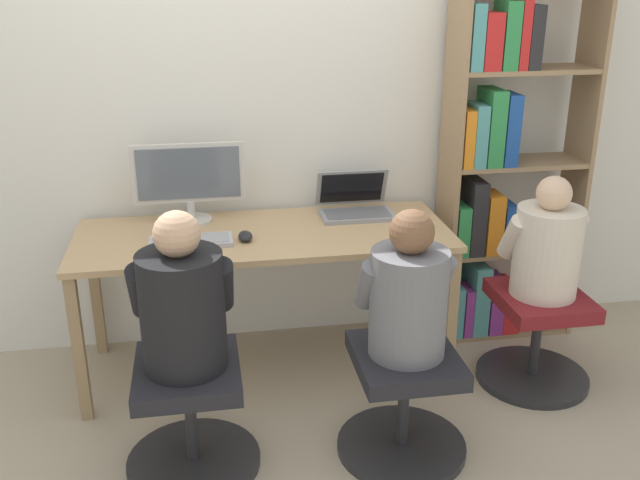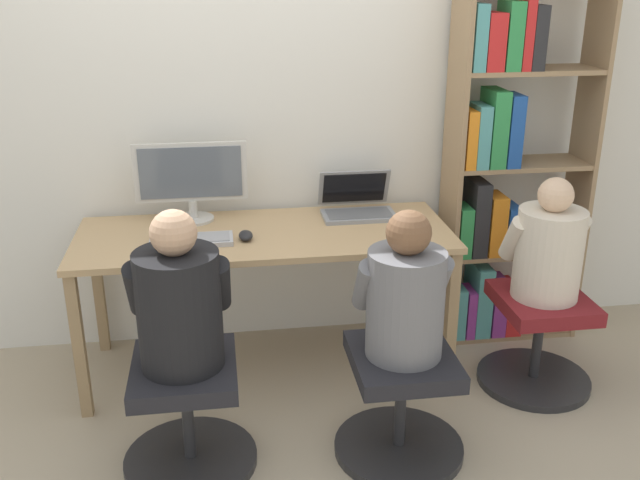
{
  "view_description": "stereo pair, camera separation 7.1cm",
  "coord_description": "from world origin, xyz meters",
  "px_view_note": "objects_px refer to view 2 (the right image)",
  "views": [
    {
      "loc": [
        -0.28,
        -2.85,
        1.93
      ],
      "look_at": [
        0.24,
        0.16,
        0.75
      ],
      "focal_mm": 40.0,
      "sensor_mm": 36.0,
      "label": 1
    },
    {
      "loc": [
        -0.2,
        -2.86,
        1.93
      ],
      "look_at": [
        0.24,
        0.16,
        0.75
      ],
      "focal_mm": 40.0,
      "sensor_mm": 36.0,
      "label": 2
    }
  ],
  "objects_px": {
    "person_at_laptop": "(405,295)",
    "bookshelf": "(501,179)",
    "office_chair_right": "(401,401)",
    "keyboard": "(191,240)",
    "laptop": "(357,206)",
    "person_at_monitor": "(179,301)",
    "desktop_monitor": "(191,180)",
    "office_chair_side": "(538,338)",
    "person_near_shelf": "(549,248)",
    "office_chair_left": "(187,412)"
  },
  "relations": [
    {
      "from": "office_chair_left",
      "to": "person_at_monitor",
      "type": "distance_m",
      "value": 0.49
    },
    {
      "from": "desktop_monitor",
      "to": "office_chair_left",
      "type": "distance_m",
      "value": 1.18
    },
    {
      "from": "person_at_monitor",
      "to": "bookshelf",
      "type": "height_order",
      "value": "bookshelf"
    },
    {
      "from": "desktop_monitor",
      "to": "keyboard",
      "type": "distance_m",
      "value": 0.37
    },
    {
      "from": "office_chair_right",
      "to": "bookshelf",
      "type": "relative_size",
      "value": 0.28
    },
    {
      "from": "person_at_monitor",
      "to": "person_at_laptop",
      "type": "bearing_deg",
      "value": -3.17
    },
    {
      "from": "office_chair_left",
      "to": "person_at_monitor",
      "type": "bearing_deg",
      "value": 90.0
    },
    {
      "from": "office_chair_side",
      "to": "person_near_shelf",
      "type": "relative_size",
      "value": 0.95
    },
    {
      "from": "keyboard",
      "to": "office_chair_left",
      "type": "distance_m",
      "value": 0.81
    },
    {
      "from": "office_chair_side",
      "to": "person_near_shelf",
      "type": "distance_m",
      "value": 0.47
    },
    {
      "from": "keyboard",
      "to": "office_chair_left",
      "type": "bearing_deg",
      "value": -93.18
    },
    {
      "from": "office_chair_right",
      "to": "laptop",
      "type": "bearing_deg",
      "value": 90.13
    },
    {
      "from": "office_chair_side",
      "to": "person_near_shelf",
      "type": "height_order",
      "value": "person_near_shelf"
    },
    {
      "from": "desktop_monitor",
      "to": "laptop",
      "type": "xyz_separation_m",
      "value": [
        0.83,
        -0.03,
        -0.17
      ]
    },
    {
      "from": "person_at_laptop",
      "to": "laptop",
      "type": "bearing_deg",
      "value": 90.13
    },
    {
      "from": "person_at_monitor",
      "to": "person_near_shelf",
      "type": "height_order",
      "value": "person_at_monitor"
    },
    {
      "from": "bookshelf",
      "to": "office_chair_side",
      "type": "distance_m",
      "value": 0.84
    },
    {
      "from": "person_at_monitor",
      "to": "office_chair_side",
      "type": "distance_m",
      "value": 1.78
    },
    {
      "from": "person_at_laptop",
      "to": "office_chair_side",
      "type": "height_order",
      "value": "person_at_laptop"
    },
    {
      "from": "desktop_monitor",
      "to": "office_chair_left",
      "type": "height_order",
      "value": "desktop_monitor"
    },
    {
      "from": "keyboard",
      "to": "office_chair_side",
      "type": "xyz_separation_m",
      "value": [
        1.63,
        -0.26,
        -0.5
      ]
    },
    {
      "from": "office_chair_side",
      "to": "desktop_monitor",
      "type": "bearing_deg",
      "value": 160.66
    },
    {
      "from": "laptop",
      "to": "person_near_shelf",
      "type": "bearing_deg",
      "value": -33.94
    },
    {
      "from": "office_chair_left",
      "to": "person_near_shelf",
      "type": "bearing_deg",
      "value": 12.89
    },
    {
      "from": "keyboard",
      "to": "laptop",
      "type": "bearing_deg",
      "value": 18.72
    },
    {
      "from": "laptop",
      "to": "bookshelf",
      "type": "distance_m",
      "value": 0.76
    },
    {
      "from": "desktop_monitor",
      "to": "person_at_laptop",
      "type": "height_order",
      "value": "desktop_monitor"
    },
    {
      "from": "bookshelf",
      "to": "person_near_shelf",
      "type": "distance_m",
      "value": 0.55
    },
    {
      "from": "keyboard",
      "to": "person_at_laptop",
      "type": "distance_m",
      "value": 1.08
    },
    {
      "from": "laptop",
      "to": "office_chair_left",
      "type": "distance_m",
      "value": 1.37
    },
    {
      "from": "person_at_monitor",
      "to": "person_at_laptop",
      "type": "height_order",
      "value": "person_at_monitor"
    },
    {
      "from": "laptop",
      "to": "office_chair_right",
      "type": "distance_m",
      "value": 1.1
    },
    {
      "from": "office_chair_left",
      "to": "office_chair_right",
      "type": "height_order",
      "value": "same"
    },
    {
      "from": "office_chair_right",
      "to": "person_at_laptop",
      "type": "xyz_separation_m",
      "value": [
        0.0,
        0.0,
        0.48
      ]
    },
    {
      "from": "office_chair_right",
      "to": "person_at_monitor",
      "type": "height_order",
      "value": "person_at_monitor"
    },
    {
      "from": "person_near_shelf",
      "to": "keyboard",
      "type": "bearing_deg",
      "value": 171.2
    },
    {
      "from": "laptop",
      "to": "bookshelf",
      "type": "bearing_deg",
      "value": -1.15
    },
    {
      "from": "person_at_laptop",
      "to": "person_at_monitor",
      "type": "bearing_deg",
      "value": 176.83
    },
    {
      "from": "office_chair_right",
      "to": "office_chair_side",
      "type": "distance_m",
      "value": 0.9
    },
    {
      "from": "office_chair_right",
      "to": "office_chair_side",
      "type": "xyz_separation_m",
      "value": [
        0.79,
        0.42,
        0.0
      ]
    },
    {
      "from": "laptop",
      "to": "keyboard",
      "type": "relative_size",
      "value": 0.97
    },
    {
      "from": "laptop",
      "to": "person_at_monitor",
      "type": "distance_m",
      "value": 1.26
    },
    {
      "from": "person_at_monitor",
      "to": "office_chair_side",
      "type": "xyz_separation_m",
      "value": [
        1.66,
        0.37,
        -0.49
      ]
    },
    {
      "from": "office_chair_left",
      "to": "person_near_shelf",
      "type": "xyz_separation_m",
      "value": [
        1.66,
        0.38,
        0.47
      ]
    },
    {
      "from": "laptop",
      "to": "person_at_monitor",
      "type": "bearing_deg",
      "value": -133.67
    },
    {
      "from": "desktop_monitor",
      "to": "person_at_monitor",
      "type": "relative_size",
      "value": 0.87
    },
    {
      "from": "laptop",
      "to": "person_near_shelf",
      "type": "height_order",
      "value": "person_near_shelf"
    },
    {
      "from": "person_at_laptop",
      "to": "bookshelf",
      "type": "xyz_separation_m",
      "value": [
        0.75,
        0.94,
        0.17
      ]
    },
    {
      "from": "person_at_laptop",
      "to": "bookshelf",
      "type": "distance_m",
      "value": 1.22
    },
    {
      "from": "office_chair_left",
      "to": "person_at_laptop",
      "type": "bearing_deg",
      "value": -2.85
    }
  ]
}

